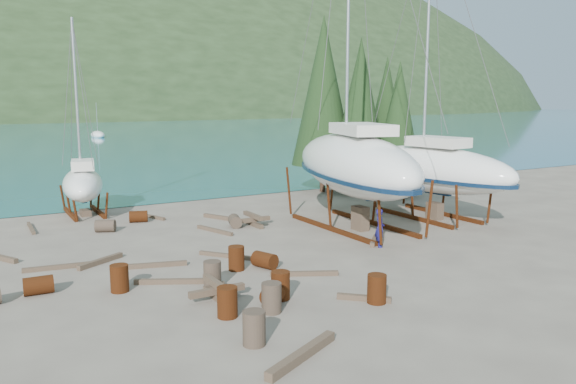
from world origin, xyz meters
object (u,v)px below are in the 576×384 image
large_sailboat_near (354,163)px  large_sailboat_far (430,168)px  worker (380,228)px  small_sailboat_shore (83,183)px

large_sailboat_near → large_sailboat_far: size_ratio=1.22×
large_sailboat_far → worker: size_ratio=9.79×
large_sailboat_near → small_sailboat_shore: (-10.56, 9.76, -1.41)m
large_sailboat_far → small_sailboat_shore: 18.30m
large_sailboat_near → large_sailboat_far: 4.89m
worker → large_sailboat_far: bearing=-34.3°
small_sailboat_shore → worker: small_sailboat_shore is taller
large_sailboat_far → small_sailboat_shore: size_ratio=1.55×
large_sailboat_far → worker: 7.15m
large_sailboat_far → large_sailboat_near: bearing=173.0°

